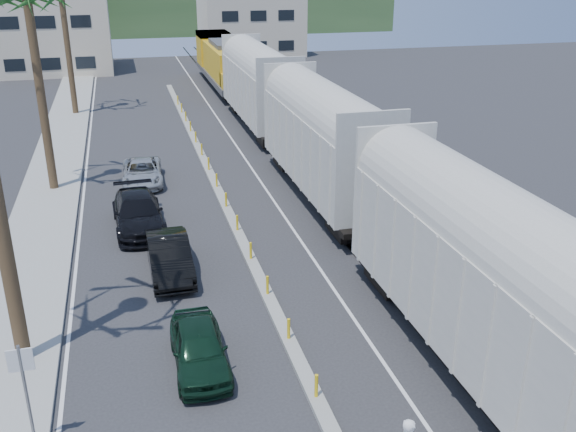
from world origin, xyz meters
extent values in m
cube|color=gray|center=(-8.50, 25.00, 0.07)|extent=(3.00, 90.00, 0.15)
cube|color=black|center=(4.28, 28.00, 0.03)|extent=(0.12, 100.00, 0.06)
cube|color=black|center=(5.72, 28.00, 0.03)|extent=(0.12, 100.00, 0.06)
cube|color=gray|center=(0.00, 20.00, 0.07)|extent=(0.45, 60.00, 0.15)
cylinder|color=yellow|center=(0.00, 2.00, 0.50)|extent=(0.10, 0.10, 0.70)
cylinder|color=yellow|center=(0.00, 5.00, 0.50)|extent=(0.10, 0.10, 0.70)
cylinder|color=yellow|center=(0.00, 8.00, 0.50)|extent=(0.10, 0.10, 0.70)
cylinder|color=yellow|center=(0.00, 11.00, 0.50)|extent=(0.10, 0.10, 0.70)
cylinder|color=yellow|center=(0.00, 14.00, 0.50)|extent=(0.10, 0.10, 0.70)
cylinder|color=yellow|center=(0.00, 17.00, 0.50)|extent=(0.10, 0.10, 0.70)
cylinder|color=yellow|center=(0.00, 20.00, 0.50)|extent=(0.10, 0.10, 0.70)
cylinder|color=yellow|center=(0.00, 23.00, 0.50)|extent=(0.10, 0.10, 0.70)
cylinder|color=yellow|center=(0.00, 26.00, 0.50)|extent=(0.10, 0.10, 0.70)
cylinder|color=yellow|center=(0.00, 29.00, 0.50)|extent=(0.10, 0.10, 0.70)
cylinder|color=yellow|center=(0.00, 32.00, 0.50)|extent=(0.10, 0.10, 0.70)
cylinder|color=yellow|center=(0.00, 35.00, 0.50)|extent=(0.10, 0.10, 0.70)
cylinder|color=yellow|center=(0.00, 38.00, 0.50)|extent=(0.10, 0.10, 0.70)
cylinder|color=yellow|center=(0.00, 41.00, 0.50)|extent=(0.10, 0.10, 0.70)
cube|color=silver|center=(-6.80, 25.00, 0.00)|extent=(0.12, 90.00, 0.01)
cube|color=silver|center=(2.50, 25.00, 0.00)|extent=(0.12, 90.00, 0.01)
cube|color=beige|center=(5.00, 2.42, 2.70)|extent=(3.00, 12.88, 3.40)
cylinder|color=beige|center=(5.00, 2.42, 4.40)|extent=(2.90, 12.58, 2.90)
cube|color=black|center=(5.00, 2.42, 0.50)|extent=(2.60, 12.88, 1.00)
cube|color=beige|center=(5.00, 17.42, 2.70)|extent=(3.00, 12.88, 3.40)
cylinder|color=beige|center=(5.00, 17.42, 4.40)|extent=(2.90, 12.58, 2.90)
cube|color=black|center=(5.00, 17.42, 0.50)|extent=(2.60, 12.88, 1.00)
cube|color=beige|center=(5.00, 32.42, 2.70)|extent=(3.00, 12.88, 3.40)
cylinder|color=beige|center=(5.00, 32.42, 4.40)|extent=(2.90, 12.58, 2.90)
cube|color=black|center=(5.00, 32.42, 0.50)|extent=(2.60, 12.88, 1.00)
cube|color=#4C4C4F|center=(5.00, 48.42, 1.05)|extent=(3.00, 17.00, 0.50)
cube|color=yellow|center=(5.00, 47.42, 2.60)|extent=(2.70, 12.24, 2.60)
cube|color=yellow|center=(5.00, 54.20, 2.90)|extent=(3.00, 3.74, 3.20)
cube|color=black|center=(5.00, 48.42, 0.45)|extent=(2.60, 13.60, 0.90)
cylinder|color=brown|center=(-8.30, 22.00, 5.00)|extent=(0.44, 0.44, 10.00)
cylinder|color=brown|center=(-8.00, 40.00, 6.00)|extent=(0.44, 0.44, 12.00)
cylinder|color=slate|center=(-7.30, 2.00, 1.50)|extent=(0.08, 0.08, 3.00)
cube|color=silver|center=(-7.30, 2.00, 2.60)|extent=(0.60, 0.04, 0.60)
cube|color=beige|center=(-11.00, 62.00, 4.00)|extent=(12.00, 10.00, 8.00)
cube|color=beige|center=(-13.00, 78.00, 5.00)|extent=(14.00, 12.00, 10.00)
cube|color=beige|center=(12.00, 70.00, 3.50)|extent=(12.00, 10.00, 7.00)
imported|color=black|center=(-2.89, 4.39, 0.67)|extent=(1.58, 3.92, 1.33)
imported|color=black|center=(-3.22, 10.77, 0.73)|extent=(1.69, 4.49, 1.46)
imported|color=black|center=(-4.20, 15.62, 0.76)|extent=(2.60, 5.42, 1.52)
imported|color=#B1B4B6|center=(-3.72, 21.96, 0.63)|extent=(2.42, 4.67, 1.26)
camera|label=1|loc=(-4.40, -11.84, 11.38)|focal=40.00mm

